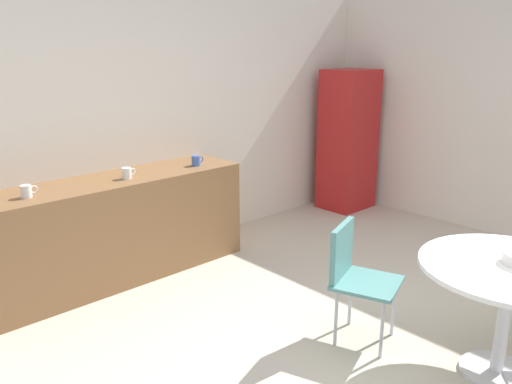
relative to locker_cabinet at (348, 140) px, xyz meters
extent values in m
plane|color=beige|center=(-2.55, -2.55, -0.85)|extent=(6.00, 6.00, 0.00)
cube|color=silver|center=(-2.55, 0.45, 0.45)|extent=(6.00, 0.10, 2.60)
cube|color=brown|center=(-3.16, 0.10, -0.40)|extent=(2.39, 0.60, 0.90)
cube|color=#B21E1E|center=(0.00, 0.00, 0.00)|extent=(0.60, 0.50, 1.71)
cylinder|color=silver|center=(-2.12, -2.81, -0.84)|extent=(0.44, 0.44, 0.03)
cylinder|color=silver|center=(-2.12, -2.81, -0.47)|extent=(0.08, 0.08, 0.71)
cylinder|color=white|center=(-2.12, -2.81, -0.12)|extent=(1.06, 1.06, 0.03)
cylinder|color=silver|center=(-2.20, -2.11, -0.64)|extent=(0.02, 0.02, 0.42)
cylinder|color=silver|center=(-2.50, -2.21, -0.64)|extent=(0.02, 0.02, 0.42)
cylinder|color=silver|center=(-2.30, -1.81, -0.64)|extent=(0.02, 0.02, 0.42)
cylinder|color=silver|center=(-2.60, -1.91, -0.64)|extent=(0.02, 0.02, 0.42)
cube|color=teal|center=(-2.40, -2.01, -0.42)|extent=(0.54, 0.54, 0.03)
cube|color=teal|center=(-2.46, -1.83, -0.21)|extent=(0.37, 0.16, 0.38)
cylinder|color=#3F66BF|center=(-2.32, 0.01, 0.09)|extent=(0.08, 0.08, 0.09)
torus|color=#3F66BF|center=(-2.26, 0.01, 0.10)|extent=(0.06, 0.01, 0.06)
cylinder|color=white|center=(-3.04, 0.02, 0.09)|extent=(0.08, 0.08, 0.09)
torus|color=white|center=(-2.98, 0.02, 0.10)|extent=(0.06, 0.01, 0.06)
cylinder|color=white|center=(-3.87, 0.03, 0.09)|extent=(0.08, 0.08, 0.09)
torus|color=white|center=(-3.81, 0.03, 0.10)|extent=(0.06, 0.01, 0.06)
camera|label=1|loc=(-5.16, -3.85, 1.16)|focal=36.52mm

